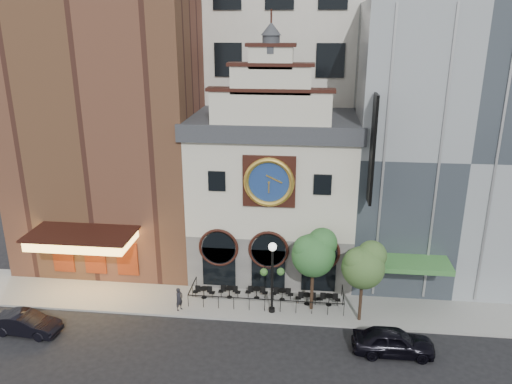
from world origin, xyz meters
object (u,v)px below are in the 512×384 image
object	(u,v)px
bistro_4	(307,298)
tree_right	(364,264)
car_right	(393,342)
bistro_1	(229,292)
car_left	(26,323)
bistro_0	(204,292)
pedestrian	(179,299)
lamppost	(272,270)
bistro_3	(282,294)
bistro_2	(257,292)
bistro_5	(329,299)
tree_left	(314,252)

from	to	relation	value
bistro_4	tree_right	distance (m)	5.23
car_right	bistro_1	bearing A→B (deg)	63.91
car_left	tree_right	bearing A→B (deg)	-74.76
bistro_0	pedestrian	xyz separation A→B (m)	(-1.32, -1.74, 0.36)
lamppost	car_right	bearing A→B (deg)	-34.76
bistro_3	tree_right	bearing A→B (deg)	-19.77
car_right	car_left	xyz separation A→B (m)	(-22.76, -0.47, -0.11)
bistro_0	bistro_1	xyz separation A→B (m)	(1.80, 0.25, 0.00)
bistro_2	bistro_4	size ratio (longest dim) A/B	1.00
bistro_5	tree_left	size ratio (longest dim) A/B	0.27
pedestrian	lamppost	size ratio (longest dim) A/B	0.32
bistro_2	tree_left	xyz separation A→B (m)	(3.93, -0.91, 3.80)
bistro_3	bistro_4	xyz separation A→B (m)	(1.75, -0.41, 0.00)
car_left	tree_left	size ratio (longest dim) A/B	0.74
pedestrian	bistro_5	bearing A→B (deg)	-50.71
bistro_5	car_right	distance (m)	6.00
bistro_5	tree_left	world-z (taller)	tree_left
bistro_5	pedestrian	size ratio (longest dim) A/B	0.96
bistro_2	bistro_3	world-z (taller)	same
bistro_0	bistro_3	bearing A→B (deg)	3.56
bistro_3	tree_right	world-z (taller)	tree_right
pedestrian	tree_right	world-z (taller)	tree_right
bistro_1	bistro_4	distance (m)	5.51
bistro_1	tree_left	distance (m)	7.03
bistro_0	lamppost	world-z (taller)	lamppost
car_right	lamppost	size ratio (longest dim) A/B	0.94
bistro_4	lamppost	size ratio (longest dim) A/B	0.31
bistro_3	tree_left	xyz separation A→B (m)	(2.11, -0.89, 3.80)
bistro_2	tree_left	size ratio (longest dim) A/B	0.27
bistro_2	bistro_3	bearing A→B (deg)	-0.90
bistro_1	lamppost	world-z (taller)	lamppost
bistro_3	lamppost	bearing A→B (deg)	-110.27
bistro_3	pedestrian	distance (m)	7.19
bistro_4	bistro_5	distance (m)	1.51
bistro_2	tree_right	world-z (taller)	tree_right
bistro_1	bistro_3	world-z (taller)	same
bistro_4	car_left	xyz separation A→B (m)	(-17.60, -5.19, 0.09)
car_left	bistro_2	bearing A→B (deg)	-62.87
bistro_4	bistro_5	xyz separation A→B (m)	(1.51, 0.04, 0.00)
bistro_1	bistro_2	bearing A→B (deg)	3.58
bistro_0	lamppost	bearing A→B (deg)	-14.45
bistro_3	bistro_5	distance (m)	3.28
bistro_4	bistro_5	bearing A→B (deg)	1.69
bistro_5	car_left	size ratio (longest dim) A/B	0.37
pedestrian	tree_left	xyz separation A→B (m)	(8.98, 1.20, 3.44)
car_left	tree_right	xyz separation A→B (m)	(21.12, 3.71, 3.48)
bistro_5	car_right	size ratio (longest dim) A/B	0.33
bistro_5	car_left	world-z (taller)	car_left
bistro_2	pedestrian	xyz separation A→B (m)	(-5.06, -2.11, 0.36)
bistro_1	car_right	distance (m)	11.79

